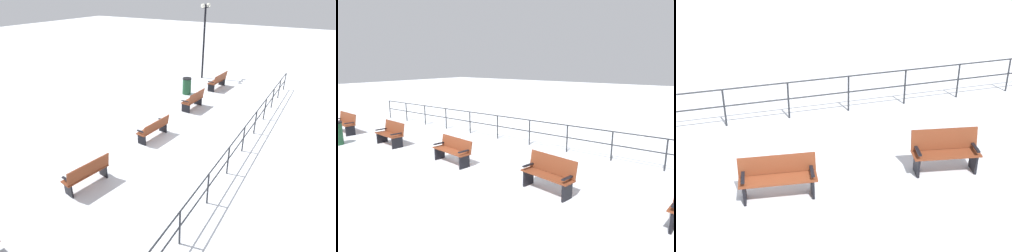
{
  "view_description": "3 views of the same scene",
  "coord_description": "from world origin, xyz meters",
  "views": [
    {
      "loc": [
        -5.77,
        8.37,
        5.53
      ],
      "look_at": [
        -1.32,
        0.82,
        1.19
      ],
      "focal_mm": 30.01,
      "sensor_mm": 36.0,
      "label": 1
    },
    {
      "loc": [
        6.29,
        7.1,
        3.3
      ],
      "look_at": [
        -1.52,
        1.2,
        1.18
      ],
      "focal_mm": 31.96,
      "sensor_mm": 36.0,
      "label": 2
    },
    {
      "loc": [
        7.69,
        -0.89,
        5.68
      ],
      "look_at": [
        -0.53,
        1.47,
        1.2
      ],
      "focal_mm": 50.62,
      "sensor_mm": 36.0,
      "label": 3
    }
  ],
  "objects": [
    {
      "name": "bench_third",
      "position": [
        -0.19,
        0.01,
        0.45
      ],
      "size": [
        0.65,
        1.59,
        0.84
      ],
      "rotation": [
        0.0,
        0.0,
        -0.11
      ],
      "color": "brown",
      "rests_on": "ground"
    },
    {
      "name": "waterfront_railing",
      "position": [
        -3.58,
        0.0,
        0.69
      ],
      "size": [
        0.05,
        18.14,
        1.03
      ],
      "color": "#26282D",
      "rests_on": "ground"
    },
    {
      "name": "ground_plane",
      "position": [
        0.0,
        0.0,
        0.0
      ],
      "size": [
        80.0,
        80.0,
        0.0
      ],
      "primitive_type": "plane",
      "color": "white",
      "rests_on": "ground"
    },
    {
      "name": "bench_fourth",
      "position": [
        -0.13,
        3.62,
        0.49
      ],
      "size": [
        0.72,
        1.52,
        0.94
      ],
      "rotation": [
        0.0,
        0.0,
        -0.16
      ],
      "color": "brown",
      "rests_on": "ground"
    }
  ]
}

